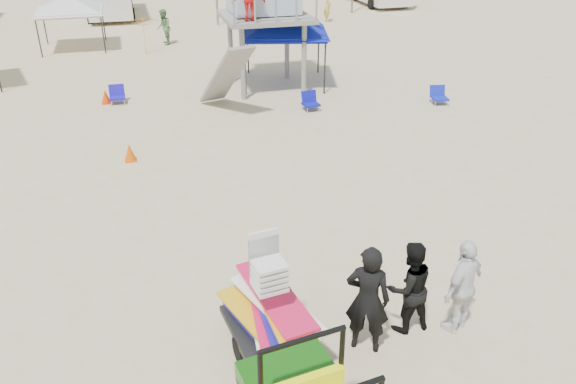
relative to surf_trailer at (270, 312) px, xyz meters
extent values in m
plane|color=beige|center=(0.62, -0.08, -0.81)|extent=(140.00, 140.00, 0.00)
cube|color=black|center=(0.01, 0.00, -0.38)|extent=(1.38, 1.85, 0.11)
cylinder|color=black|center=(-0.48, 0.00, -0.58)|extent=(0.24, 0.47, 0.45)
imported|color=black|center=(1.51, -0.30, 0.16)|extent=(0.84, 0.75, 1.93)
imported|color=black|center=(2.36, -0.05, 0.03)|extent=(0.85, 0.68, 1.69)
imported|color=white|center=(3.21, -0.30, 0.06)|extent=(1.10, 0.85, 1.74)
cylinder|color=gray|center=(2.25, 12.88, 0.50)|extent=(0.19, 0.19, 2.61)
cube|color=gray|center=(3.40, 14.03, 1.89)|extent=(3.14, 3.14, 0.17)
cylinder|color=black|center=(2.76, 13.03, 0.21)|extent=(0.06, 0.06, 2.03)
pyramid|color=#0E1A99|center=(4.24, 14.51, 1.97)|extent=(3.76, 3.76, 0.80)
cube|color=#0E1A99|center=(4.24, 14.51, 1.17)|extent=(3.76, 3.76, 0.18)
cylinder|color=black|center=(-5.54, 21.53, 0.10)|extent=(0.06, 0.06, 1.81)
cube|color=silver|center=(-4.12, 22.95, 0.95)|extent=(3.01, 3.01, 0.18)
imported|color=orange|center=(-0.82, 20.78, 0.06)|extent=(2.41, 2.44, 1.73)
cone|color=#E35007|center=(-1.94, 8.37, -0.56)|extent=(0.34, 0.34, 0.50)
cone|color=red|center=(-2.62, 13.77, -0.56)|extent=(0.34, 0.34, 0.50)
cube|color=#1B10B2|center=(-2.22, 13.64, -0.59)|extent=(0.56, 0.52, 0.06)
cube|color=#1B10B2|center=(-2.22, 13.88, -0.39)|extent=(0.55, 0.19, 0.44)
cylinder|color=#B2B2B7|center=(-2.44, 13.44, -0.71)|extent=(0.03, 0.03, 0.20)
cube|color=#0E129B|center=(4.24, 11.03, -0.59)|extent=(0.60, 0.56, 0.06)
cube|color=#0E129B|center=(4.24, 11.27, -0.39)|extent=(0.56, 0.24, 0.44)
cylinder|color=#B2B2B7|center=(4.02, 10.83, -0.71)|extent=(0.03, 0.03, 0.20)
cube|color=#1021B4|center=(8.89, 10.41, -0.59)|extent=(0.62, 0.59, 0.06)
cube|color=#1021B4|center=(8.89, 10.65, -0.39)|extent=(0.56, 0.27, 0.44)
cylinder|color=#B2B2B7|center=(8.67, 10.21, -0.71)|extent=(0.03, 0.03, 0.20)
cylinder|color=black|center=(-3.63, 29.34, -0.41)|extent=(0.25, 0.80, 0.80)
cylinder|color=black|center=(5.37, 27.68, -0.41)|extent=(0.25, 0.80, 0.80)
cylinder|color=black|center=(14.37, 29.31, -0.41)|extent=(0.25, 0.80, 0.80)
imported|color=gold|center=(10.09, 26.02, 0.08)|extent=(0.48, 0.68, 1.78)
imported|color=#598650|center=(0.21, 22.58, 0.06)|extent=(0.67, 0.85, 1.73)
camera|label=1|loc=(-1.59, -6.71, 5.71)|focal=35.00mm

